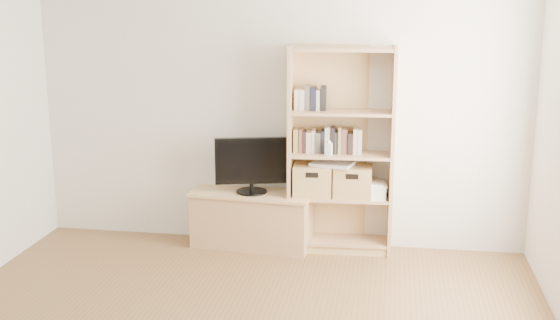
% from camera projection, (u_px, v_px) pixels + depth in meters
% --- Properties ---
extents(back_wall, '(4.50, 0.02, 2.60)m').
position_uv_depth(back_wall, '(279.00, 105.00, 6.38)').
color(back_wall, silver).
rests_on(back_wall, floor).
extents(tv_stand, '(1.11, 0.50, 0.49)m').
position_uv_depth(tv_stand, '(252.00, 221.00, 6.47)').
color(tv_stand, tan).
rests_on(tv_stand, floor).
extents(bookshelf, '(0.94, 0.38, 1.86)m').
position_uv_depth(bookshelf, '(341.00, 151.00, 6.22)').
color(bookshelf, tan).
rests_on(bookshelf, floor).
extents(television, '(0.65, 0.21, 0.51)m').
position_uv_depth(television, '(251.00, 165.00, 6.34)').
color(television, black).
rests_on(television, tv_stand).
extents(books_row_mid, '(0.85, 0.18, 0.23)m').
position_uv_depth(books_row_mid, '(341.00, 140.00, 6.22)').
color(books_row_mid, olive).
rests_on(books_row_mid, bookshelf).
extents(books_row_upper, '(0.37, 0.15, 0.19)m').
position_uv_depth(books_row_upper, '(318.00, 99.00, 6.15)').
color(books_row_upper, olive).
rests_on(books_row_upper, bookshelf).
extents(baby_monitor, '(0.07, 0.05, 0.11)m').
position_uv_depth(baby_monitor, '(329.00, 149.00, 6.12)').
color(baby_monitor, white).
rests_on(baby_monitor, bookshelf).
extents(basket_left, '(0.36, 0.31, 0.28)m').
position_uv_depth(basket_left, '(312.00, 180.00, 6.30)').
color(basket_left, '#B0874F').
rests_on(basket_left, bookshelf).
extents(basket_right, '(0.34, 0.28, 0.28)m').
position_uv_depth(basket_right, '(353.00, 181.00, 6.26)').
color(basket_right, '#B0874F').
rests_on(basket_right, bookshelf).
extents(laptop, '(0.41, 0.33, 0.03)m').
position_uv_depth(laptop, '(332.00, 164.00, 6.24)').
color(laptop, silver).
rests_on(laptop, basket_left).
extents(magazine_stack, '(0.19, 0.26, 0.11)m').
position_uv_depth(magazine_stack, '(376.00, 191.00, 6.26)').
color(magazine_stack, silver).
rests_on(magazine_stack, bookshelf).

